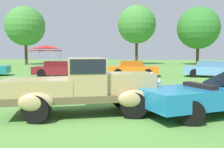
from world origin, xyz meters
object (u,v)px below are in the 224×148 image
at_px(show_car_burgundy, 60,69).
at_px(show_car_skyblue, 212,69).
at_px(neighbor_convertible, 214,95).
at_px(show_car_orange, 134,69).
at_px(canopy_tent_left_field, 46,48).
at_px(feature_pickup_truck, 83,86).

height_order(show_car_burgundy, show_car_skyblue, same).
xyz_separation_m(neighbor_convertible, show_car_orange, (-2.83, 11.96, 0.02)).
bearing_deg(canopy_tent_left_field, neighbor_convertible, -55.84).
height_order(feature_pickup_truck, neighbor_convertible, feature_pickup_truck).
height_order(show_car_burgundy, show_car_orange, same).
height_order(neighbor_convertible, show_car_orange, neighbor_convertible).
bearing_deg(feature_pickup_truck, show_car_orange, 85.08).
distance_m(neighbor_convertible, show_car_orange, 12.29).
xyz_separation_m(feature_pickup_truck, show_car_orange, (1.08, 12.53, -0.27)).
bearing_deg(show_car_orange, show_car_burgundy, -168.07).
relative_size(show_car_burgundy, canopy_tent_left_field, 1.47).
xyz_separation_m(show_car_orange, show_car_skyblue, (5.95, -0.09, 0.00)).
distance_m(show_car_burgundy, show_car_skyblue, 11.67).
distance_m(show_car_orange, show_car_skyblue, 5.95).
distance_m(neighbor_convertible, show_car_skyblue, 12.28).
distance_m(show_car_burgundy, show_car_orange, 5.79).
relative_size(neighbor_convertible, show_car_burgundy, 1.15).
bearing_deg(canopy_tent_left_field, feature_pickup_truck, -65.37).
height_order(show_car_orange, canopy_tent_left_field, canopy_tent_left_field).
height_order(show_car_skyblue, canopy_tent_left_field, canopy_tent_left_field).
bearing_deg(show_car_skyblue, canopy_tent_left_field, 156.18).
bearing_deg(show_car_orange, canopy_tent_left_field, 145.21).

